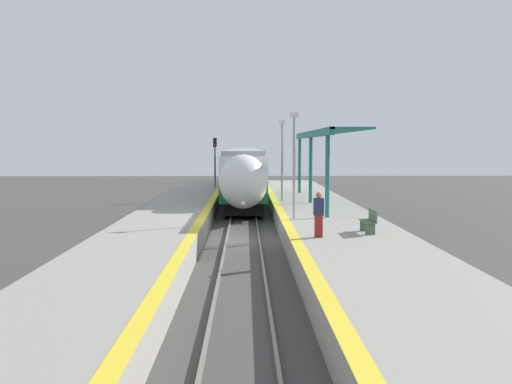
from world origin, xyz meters
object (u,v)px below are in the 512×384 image
Objects in this scene: train at (244,169)px; lamppost_near at (294,157)px; platform_bench at (370,220)px; lamppost_mid at (282,154)px; person_waiting at (319,214)px; railway_signal at (215,162)px.

train is 9.02× the size of lamppost_near.
platform_bench is 0.31× the size of lamppost_mid.
person_waiting is 6.16m from lamppost_near.
person_waiting reaches higher than platform_bench.
railway_signal is 12.76m from lamppost_mid.
lamppost_near reaches higher than railway_signal.
lamppost_mid is (-2.52, 13.95, 2.29)m from platform_bench.
person_waiting is (2.74, -31.36, -0.47)m from train.
railway_signal reaches higher than person_waiting.
person_waiting is 0.34× the size of lamppost_near.
lamppost_near is (4.54, -21.21, 0.78)m from railway_signal.
railway_signal is at bearing 102.08° from lamppost_near.
lamppost_near reaches higher than train.
train is 8.96× the size of railway_signal.
person_waiting is 0.34× the size of railway_signal.
railway_signal is (-2.25, -4.31, 0.67)m from train.
lamppost_mid is at bearing 100.22° from platform_bench.
railway_signal is at bearing -117.51° from train.
railway_signal is 1.01× the size of lamppost_mid.
lamppost_near is (-0.45, 5.84, 1.92)m from person_waiting.
lamppost_near is at bearing -90.00° from lamppost_mid.
lamppost_near reaches higher than platform_bench.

